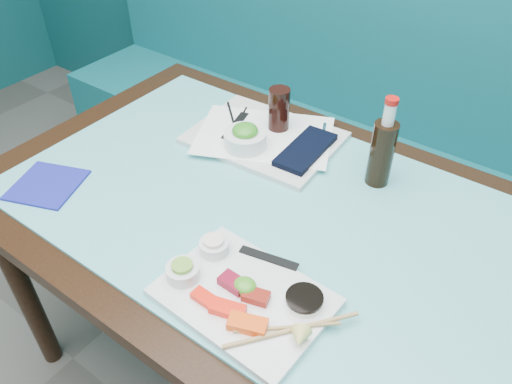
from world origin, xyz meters
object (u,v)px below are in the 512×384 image
Objects in this scene: booth_bench at (386,163)px; cola_glass at (279,109)px; serving_tray at (264,138)px; sashimi_plate at (244,297)px; blue_napkin at (47,185)px; cola_bottle_body at (381,154)px; dining_table at (263,231)px; seaweed_bowl at (245,140)px.

cola_glass is (-0.14, -0.56, 0.46)m from booth_bench.
cola_glass is (0.01, 0.05, 0.07)m from serving_tray.
sashimi_plate is 0.61m from blue_napkin.
booth_bench is 17.80× the size of cola_bottle_body.
sashimi_plate reaches higher than blue_napkin.
blue_napkin reaches higher than dining_table.
booth_bench reaches higher than sashimi_plate.
booth_bench is 26.10× the size of seaweed_bowl.
booth_bench reaches higher than blue_napkin.
blue_napkin is (-0.61, -0.01, -0.01)m from sashimi_plate.
serving_tray is 0.09m from cola_glass.
dining_table is 0.55m from blue_napkin.
sashimi_plate is 2.79× the size of seaweed_bowl.
cola_bottle_body is at bearing 87.45° from sashimi_plate.
booth_bench is at bearing 90.00° from dining_table.
seaweed_bowl is at bearing 129.42° from sashimi_plate.
serving_tray is 2.51× the size of blue_napkin.
cola_glass is 0.78× the size of blue_napkin.
serving_tray is (-0.29, 0.48, -0.00)m from sashimi_plate.
cola_bottle_body is at bearing -73.21° from booth_bench.
cola_glass reaches higher than blue_napkin.
serving_tray is at bearing -103.98° from booth_bench.
booth_bench is at bearing 76.70° from seaweed_bowl.
blue_napkin is at bearing -150.95° from dining_table.
blue_napkin is at bearing -142.65° from cola_bottle_body.
sashimi_plate is 2.04× the size of blue_napkin.
seaweed_bowl reaches higher than dining_table.
sashimi_plate is 0.61m from cola_glass.
sashimi_plate is at bearing -61.89° from dining_table.
dining_table is at bearing -127.47° from cola_bottle_body.
seaweed_bowl is 0.36m from cola_bottle_body.
blue_napkin is (-0.66, -0.50, -0.08)m from cola_bottle_body.
serving_tray is 3.43× the size of seaweed_bowl.
booth_bench is 0.89m from dining_table.
blue_napkin is at bearing -176.57° from sashimi_plate.
booth_bench is 2.14× the size of dining_table.
blue_napkin is (-0.47, -0.26, 0.09)m from dining_table.
seaweed_bowl is 0.14m from cola_glass.
serving_tray is at bearing -177.45° from cola_bottle_body.
cola_bottle_body reaches higher than blue_napkin.
booth_bench is 9.34× the size of sashimi_plate.
serving_tray is 0.08m from seaweed_bowl.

